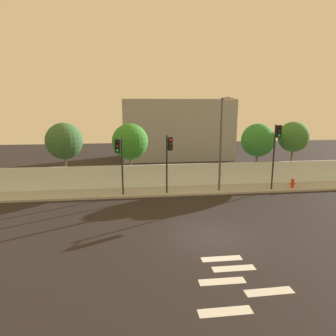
% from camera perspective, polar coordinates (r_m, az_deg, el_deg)
% --- Properties ---
extents(ground_plane, '(80.00, 80.00, 0.00)m').
position_cam_1_polar(ground_plane, '(16.21, 7.86, -12.48)').
color(ground_plane, black).
extents(sidewalk, '(36.00, 2.40, 0.15)m').
position_cam_1_polar(sidewalk, '(23.72, 2.73, -4.29)').
color(sidewalk, '#A1A1A1').
rests_on(sidewalk, ground).
extents(perimeter_wall, '(36.00, 0.18, 1.80)m').
position_cam_1_polar(perimeter_wall, '(24.70, 2.24, -1.30)').
color(perimeter_wall, silver).
rests_on(perimeter_wall, sidewalk).
extents(crosswalk_marking, '(3.72, 3.85, 0.01)m').
position_cam_1_polar(crosswalk_marking, '(12.71, 12.26, -19.93)').
color(crosswalk_marking, silver).
rests_on(crosswalk_marking, ground).
extents(traffic_light_left, '(0.47, 1.70, 4.25)m').
position_cam_1_polar(traffic_light_left, '(21.26, -9.07, 2.56)').
color(traffic_light_left, black).
rests_on(traffic_light_left, sidewalk).
extents(traffic_light_center, '(0.37, 1.06, 5.04)m').
position_cam_1_polar(traffic_light_center, '(24.15, 19.69, 4.32)').
color(traffic_light_center, black).
rests_on(traffic_light_center, sidewalk).
extents(traffic_light_right, '(0.35, 1.69, 4.33)m').
position_cam_1_polar(traffic_light_right, '(21.42, 0.11, 2.94)').
color(traffic_light_right, black).
rests_on(traffic_light_right, sidewalk).
extents(street_lamp_curbside, '(0.62, 2.36, 7.00)m').
position_cam_1_polar(street_lamp_curbside, '(22.82, 10.08, 5.79)').
color(street_lamp_curbside, '#4C4C51').
rests_on(street_lamp_curbside, sidewalk).
extents(fire_hydrant, '(0.44, 0.26, 0.77)m').
position_cam_1_polar(fire_hydrant, '(26.10, 22.38, -2.58)').
color(fire_hydrant, red).
rests_on(fire_hydrant, sidewalk).
extents(roadside_tree_leftmost, '(2.90, 2.90, 5.28)m').
position_cam_1_polar(roadside_tree_leftmost, '(25.41, -18.93, 4.78)').
color(roadside_tree_leftmost, brown).
rests_on(roadside_tree_leftmost, ground).
extents(roadside_tree_midleft, '(2.94, 2.94, 5.18)m').
position_cam_1_polar(roadside_tree_midleft, '(24.90, -7.14, 4.92)').
color(roadside_tree_midleft, brown).
rests_on(roadside_tree_midleft, ground).
extents(roadside_tree_midright, '(2.83, 2.83, 5.09)m').
position_cam_1_polar(roadside_tree_midright, '(27.19, 16.51, 5.03)').
color(roadside_tree_midright, brown).
rests_on(roadside_tree_midright, ground).
extents(roadside_tree_rightmost, '(2.62, 2.62, 5.23)m').
position_cam_1_polar(roadside_tree_rightmost, '(28.62, 22.49, 5.42)').
color(roadside_tree_rightmost, brown).
rests_on(roadside_tree_rightmost, ground).
extents(low_building_distant, '(13.39, 6.00, 7.30)m').
position_cam_1_polar(low_building_distant, '(38.32, 1.73, 7.29)').
color(low_building_distant, gray).
rests_on(low_building_distant, ground).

